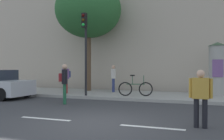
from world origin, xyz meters
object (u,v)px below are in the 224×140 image
at_px(poster_column, 218,68).
at_px(bicycle_leaning, 135,88).
at_px(traffic_light, 85,40).
at_px(pedestrian_in_light_jacket, 64,80).
at_px(pedestrian_with_backpack, 113,76).
at_px(street_tree, 88,10).
at_px(pedestrian_tallest, 66,76).
at_px(pedestrian_with_bag, 201,94).

height_order(poster_column, bicycle_leaning, poster_column).
xyz_separation_m(traffic_light, pedestrian_in_light_jacket, (0.01, -2.11, -1.97)).
bearing_deg(pedestrian_in_light_jacket, poster_column, 35.31).
height_order(poster_column, pedestrian_with_backpack, poster_column).
height_order(street_tree, pedestrian_tallest, street_tree).
bearing_deg(bicycle_leaning, traffic_light, -163.35).
distance_m(traffic_light, pedestrian_in_light_jacket, 2.89).
bearing_deg(pedestrian_tallest, poster_column, 11.90).
distance_m(pedestrian_in_light_jacket, pedestrian_with_backpack, 4.54).
bearing_deg(traffic_light, poster_column, 20.86).
bearing_deg(pedestrian_in_light_jacket, bicycle_leaning, 48.86).
relative_size(street_tree, pedestrian_with_backpack, 4.28).
distance_m(traffic_light, poster_column, 7.10).
distance_m(traffic_light, bicycle_leaning, 3.62).
xyz_separation_m(street_tree, pedestrian_tallest, (-0.53, -1.87, -4.09)).
xyz_separation_m(traffic_light, bicycle_leaning, (2.52, 0.75, -2.50)).
bearing_deg(pedestrian_tallest, bicycle_leaning, -0.25).
xyz_separation_m(traffic_light, pedestrian_with_backpack, (0.72, 2.38, -1.96)).
xyz_separation_m(street_tree, pedestrian_with_bag, (6.92, -7.47, -4.29)).
relative_size(street_tree, bicycle_leaning, 3.96).
bearing_deg(street_tree, traffic_light, -68.01).
distance_m(traffic_light, street_tree, 3.58).
xyz_separation_m(pedestrian_with_bag, pedestrian_tallest, (-7.44, 5.60, 0.20)).
distance_m(pedestrian_in_light_jacket, pedestrian_tallest, 3.30).
bearing_deg(traffic_light, bicycle_leaning, 16.65).
bearing_deg(street_tree, pedestrian_in_light_jacket, -77.22).
distance_m(street_tree, pedestrian_tallest, 4.53).
height_order(street_tree, pedestrian_with_backpack, street_tree).
bearing_deg(bicycle_leaning, pedestrian_with_bag, -59.13).
bearing_deg(bicycle_leaning, pedestrian_tallest, 179.75).
height_order(traffic_light, pedestrian_with_backpack, traffic_light).
relative_size(pedestrian_with_backpack, bicycle_leaning, 0.93).
bearing_deg(pedestrian_in_light_jacket, traffic_light, 90.34).
height_order(pedestrian_in_light_jacket, pedestrian_with_backpack, pedestrian_in_light_jacket).
bearing_deg(traffic_light, pedestrian_with_bag, -39.54).
bearing_deg(pedestrian_in_light_jacket, street_tree, 102.78).
relative_size(street_tree, pedestrian_with_bag, 4.33).
bearing_deg(poster_column, traffic_light, -159.14).
bearing_deg(pedestrian_with_bag, poster_column, 85.04).
height_order(pedestrian_with_backpack, bicycle_leaning, pedestrian_with_backpack).
bearing_deg(traffic_light, pedestrian_in_light_jacket, -89.66).
height_order(street_tree, pedestrian_in_light_jacket, street_tree).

